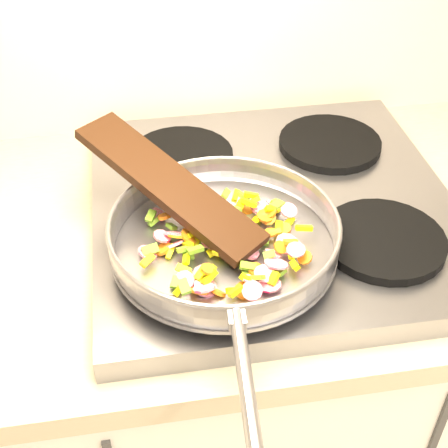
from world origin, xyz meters
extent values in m
cube|color=#939399|center=(-0.70, 1.67, 0.92)|extent=(0.60, 0.60, 0.04)
cylinder|color=black|center=(-0.84, 1.52, 0.95)|extent=(0.19, 0.19, 0.02)
cylinder|color=black|center=(-0.56, 1.52, 0.95)|extent=(0.19, 0.19, 0.02)
cylinder|color=black|center=(-0.84, 1.81, 0.95)|extent=(0.19, 0.19, 0.02)
cylinder|color=black|center=(-0.56, 1.81, 0.95)|extent=(0.19, 0.19, 0.02)
cylinder|color=#9E9EA5|center=(-0.80, 1.54, 0.96)|extent=(0.33, 0.33, 0.01)
torus|color=#9E9EA5|center=(-0.80, 1.54, 0.99)|extent=(0.37, 0.37, 0.05)
torus|color=#9E9EA5|center=(-0.80, 1.54, 1.01)|extent=(0.34, 0.34, 0.01)
cylinder|color=#9E9EA5|center=(-0.82, 1.28, 1.00)|extent=(0.03, 0.19, 0.02)
cube|color=#9E9EA5|center=(-0.82, 1.36, 1.00)|extent=(0.02, 0.03, 0.02)
cylinder|color=#DB154A|center=(-0.78, 1.44, 0.98)|extent=(0.03, 0.03, 0.02)
cylinder|color=orange|center=(-0.77, 1.47, 0.97)|extent=(0.03, 0.02, 0.02)
cylinder|color=#DB154A|center=(-0.85, 1.44, 0.98)|extent=(0.04, 0.04, 0.02)
cube|color=#699C24|center=(-0.88, 1.46, 0.97)|extent=(0.02, 0.02, 0.01)
cube|color=#699C24|center=(-0.87, 1.44, 0.99)|extent=(0.02, 0.02, 0.01)
cylinder|color=#DB154A|center=(-0.80, 1.62, 0.98)|extent=(0.04, 0.04, 0.02)
cube|color=yellow|center=(-0.85, 1.54, 0.97)|extent=(0.02, 0.02, 0.02)
cube|color=#699C24|center=(-0.79, 1.63, 0.98)|extent=(0.02, 0.03, 0.01)
cube|color=#699C24|center=(-0.88, 1.58, 0.97)|extent=(0.02, 0.02, 0.01)
cube|color=yellow|center=(-0.85, 1.56, 0.97)|extent=(0.02, 0.02, 0.01)
cube|color=yellow|center=(-0.77, 1.61, 0.98)|extent=(0.02, 0.03, 0.01)
cylinder|color=#DB154A|center=(-0.80, 1.63, 0.97)|extent=(0.04, 0.04, 0.02)
cube|color=#699C24|center=(-0.86, 1.47, 0.97)|extent=(0.02, 0.02, 0.01)
cube|color=yellow|center=(-0.82, 1.57, 0.97)|extent=(0.01, 0.03, 0.02)
cylinder|color=#DB154A|center=(-0.88, 1.54, 0.97)|extent=(0.04, 0.03, 0.03)
cylinder|color=#DB154A|center=(-0.88, 1.55, 0.98)|extent=(0.04, 0.03, 0.02)
cube|color=yellow|center=(-0.70, 1.57, 0.97)|extent=(0.02, 0.02, 0.01)
cylinder|color=orange|center=(-0.86, 1.64, 0.98)|extent=(0.02, 0.02, 0.01)
cube|color=yellow|center=(-0.80, 1.62, 0.98)|extent=(0.02, 0.02, 0.01)
cylinder|color=#DB154A|center=(-0.85, 1.61, 0.97)|extent=(0.04, 0.03, 0.02)
cube|color=yellow|center=(-0.80, 1.61, 0.98)|extent=(0.02, 0.01, 0.01)
cylinder|color=#DB154A|center=(-0.79, 1.42, 0.98)|extent=(0.04, 0.04, 0.02)
cube|color=yellow|center=(-0.81, 1.43, 0.97)|extent=(0.02, 0.01, 0.02)
cube|color=yellow|center=(-0.69, 1.53, 0.99)|extent=(0.03, 0.01, 0.01)
cube|color=yellow|center=(-0.84, 1.46, 0.98)|extent=(0.03, 0.02, 0.02)
cube|color=yellow|center=(-0.79, 1.44, 0.98)|extent=(0.02, 0.02, 0.02)
cylinder|color=orange|center=(-0.73, 1.57, 0.98)|extent=(0.03, 0.03, 0.02)
cube|color=yellow|center=(-0.72, 1.60, 0.97)|extent=(0.02, 0.02, 0.01)
cylinder|color=#DB154A|center=(-0.74, 1.60, 0.97)|extent=(0.04, 0.04, 0.01)
cube|color=#699C24|center=(-0.83, 1.54, 0.97)|extent=(0.02, 0.02, 0.02)
cylinder|color=#DB154A|center=(-0.76, 1.45, 0.98)|extent=(0.04, 0.04, 0.01)
cylinder|color=#DB154A|center=(-0.74, 1.49, 0.98)|extent=(0.03, 0.03, 0.02)
cube|color=#699C24|center=(-0.90, 1.60, 0.97)|extent=(0.02, 0.02, 0.02)
cylinder|color=#DB154A|center=(-0.71, 1.61, 0.97)|extent=(0.03, 0.04, 0.02)
cube|color=yellow|center=(-0.75, 1.44, 0.98)|extent=(0.02, 0.02, 0.02)
cube|color=yellow|center=(-0.77, 1.63, 0.98)|extent=(0.02, 0.03, 0.01)
cube|color=#699C24|center=(-0.71, 1.60, 0.98)|extent=(0.02, 0.03, 0.02)
cube|color=#699C24|center=(-0.76, 1.63, 0.98)|extent=(0.02, 0.02, 0.02)
cylinder|color=#DB154A|center=(-0.89, 1.55, 0.98)|extent=(0.04, 0.04, 0.02)
cylinder|color=#DB154A|center=(-0.87, 1.46, 0.97)|extent=(0.04, 0.04, 0.02)
cylinder|color=#DB154A|center=(-0.92, 1.53, 0.97)|extent=(0.03, 0.03, 0.02)
cube|color=#699C24|center=(-0.78, 1.59, 0.99)|extent=(0.02, 0.02, 0.02)
cylinder|color=#DB154A|center=(-0.76, 1.44, 0.97)|extent=(0.05, 0.05, 0.01)
cube|color=#699C24|center=(-0.78, 1.44, 0.98)|extent=(0.02, 0.02, 0.02)
cylinder|color=#DB154A|center=(-0.85, 1.47, 0.97)|extent=(0.04, 0.04, 0.02)
cylinder|color=orange|center=(-0.87, 1.54, 0.98)|extent=(0.03, 0.02, 0.02)
cylinder|color=orange|center=(-0.85, 1.56, 0.97)|extent=(0.03, 0.03, 0.02)
cylinder|color=#DB154A|center=(-0.72, 1.51, 0.98)|extent=(0.05, 0.05, 0.02)
cylinder|color=orange|center=(-0.71, 1.55, 0.97)|extent=(0.03, 0.03, 0.01)
cylinder|color=orange|center=(-0.85, 1.44, 0.97)|extent=(0.03, 0.03, 0.02)
cube|color=#699C24|center=(-0.78, 1.47, 0.97)|extent=(0.01, 0.02, 0.01)
cylinder|color=orange|center=(-0.75, 1.61, 0.96)|extent=(0.03, 0.03, 0.01)
cylinder|color=orange|center=(-0.73, 1.58, 0.98)|extent=(0.03, 0.03, 0.02)
cube|color=#699C24|center=(-0.71, 1.59, 0.99)|extent=(0.03, 0.03, 0.01)
cube|color=#699C24|center=(-0.74, 1.54, 0.97)|extent=(0.02, 0.03, 0.01)
cube|color=yellow|center=(-0.85, 1.55, 0.98)|extent=(0.03, 0.02, 0.01)
cylinder|color=#DB154A|center=(-0.89, 1.62, 0.97)|extent=(0.03, 0.04, 0.03)
cube|color=#699C24|center=(-0.78, 1.55, 0.97)|extent=(0.01, 0.02, 0.01)
cube|color=#699C24|center=(-0.74, 1.47, 0.97)|extent=(0.02, 0.03, 0.02)
cube|color=yellow|center=(-0.72, 1.55, 0.97)|extent=(0.02, 0.02, 0.01)
cylinder|color=#DB154A|center=(-0.70, 1.58, 0.98)|extent=(0.04, 0.03, 0.02)
cube|color=yellow|center=(-0.92, 1.51, 0.97)|extent=(0.02, 0.03, 0.01)
cube|color=yellow|center=(-0.86, 1.53, 0.98)|extent=(0.02, 0.02, 0.02)
cube|color=yellow|center=(-0.88, 1.53, 0.97)|extent=(0.02, 0.03, 0.02)
cube|color=yellow|center=(-0.75, 1.61, 0.98)|extent=(0.02, 0.02, 0.02)
cube|color=#699C24|center=(-0.78, 1.47, 0.98)|extent=(0.03, 0.01, 0.02)
cube|color=yellow|center=(-0.75, 1.62, 0.98)|extent=(0.03, 0.01, 0.01)
cylinder|color=orange|center=(-0.73, 1.54, 0.97)|extent=(0.02, 0.02, 0.01)
cube|color=yellow|center=(-0.73, 1.54, 0.97)|extent=(0.02, 0.01, 0.01)
cylinder|color=orange|center=(-0.81, 1.61, 0.98)|extent=(0.03, 0.03, 0.01)
cube|color=#699C24|center=(-0.75, 1.49, 0.98)|extent=(0.02, 0.01, 0.01)
cylinder|color=orange|center=(-0.81, 1.54, 0.98)|extent=(0.02, 0.03, 0.02)
cube|color=#699C24|center=(-0.91, 1.53, 0.97)|extent=(0.03, 0.02, 0.01)
cube|color=yellow|center=(-0.75, 1.58, 0.97)|extent=(0.02, 0.03, 0.02)
cube|color=#699C24|center=(-0.76, 1.63, 0.97)|extent=(0.01, 0.02, 0.01)
cylinder|color=orange|center=(-0.84, 1.56, 0.97)|extent=(0.03, 0.03, 0.02)
cube|color=yellow|center=(-0.82, 1.53, 0.97)|extent=(0.02, 0.02, 0.02)
cube|color=#699C24|center=(-0.81, 1.52, 0.98)|extent=(0.02, 0.02, 0.01)
cube|color=#699C24|center=(-0.82, 1.60, 0.98)|extent=(0.02, 0.02, 0.02)
cube|color=yellow|center=(-0.72, 1.49, 0.98)|extent=(0.02, 0.02, 0.01)
cylinder|color=#DB154A|center=(-0.71, 1.49, 0.98)|extent=(0.03, 0.03, 0.01)
cylinder|color=orange|center=(-0.73, 1.50, 0.98)|extent=(0.03, 0.02, 0.02)
cylinder|color=#DB154A|center=(-0.85, 1.57, 0.96)|extent=(0.05, 0.05, 0.01)
cube|color=yellow|center=(-0.87, 1.50, 0.98)|extent=(0.01, 0.02, 0.01)
cube|color=yellow|center=(-0.82, 1.52, 0.97)|extent=(0.02, 0.02, 0.01)
cube|color=#699C24|center=(-0.85, 1.51, 0.98)|extent=(0.03, 0.02, 0.01)
cube|color=#699C24|center=(-0.79, 1.55, 0.97)|extent=(0.02, 0.02, 0.01)
cube|color=#699C24|center=(-0.91, 1.60, 0.98)|extent=(0.02, 0.02, 0.01)
cylinder|color=#DB154A|center=(-0.83, 1.53, 0.98)|extent=(0.03, 0.03, 0.03)
cube|color=yellow|center=(-0.72, 1.46, 0.98)|extent=(0.01, 0.02, 0.02)
cylinder|color=orange|center=(-0.89, 1.59, 0.98)|extent=(0.03, 0.03, 0.01)
cylinder|color=#DB154A|center=(-0.77, 1.51, 0.97)|extent=(0.04, 0.04, 0.01)
cylinder|color=#DB154A|center=(-0.74, 1.47, 0.98)|extent=(0.05, 0.05, 0.02)
cube|color=yellow|center=(-0.82, 1.56, 0.97)|extent=(0.02, 0.02, 0.02)
cylinder|color=#DB154A|center=(-0.84, 1.45, 0.97)|extent=(0.04, 0.04, 0.02)
cylinder|color=orange|center=(-0.84, 1.47, 0.98)|extent=(0.03, 0.02, 0.01)
cube|color=yellow|center=(-0.72, 1.58, 0.98)|extent=(0.03, 0.01, 0.02)
cube|color=yellow|center=(-0.84, 1.47, 0.98)|extent=(0.02, 0.02, 0.02)
cylinder|color=orange|center=(-0.85, 1.55, 0.98)|extent=(0.03, 0.03, 0.02)
cylinder|color=#DB154A|center=(-0.79, 1.53, 0.98)|extent=(0.03, 0.04, 0.03)
cylinder|color=orange|center=(-0.70, 1.48, 0.97)|extent=(0.02, 0.02, 0.02)
cylinder|color=orange|center=(-0.89, 1.54, 0.97)|extent=(0.03, 0.03, 0.02)
cube|color=yellow|center=(-0.81, 1.42, 0.98)|extent=(0.02, 0.02, 0.01)
cube|color=yellow|center=(-0.76, 1.60, 0.99)|extent=(0.03, 0.03, 0.01)
cube|color=#699C24|center=(-0.81, 1.62, 0.97)|extent=(0.02, 0.01, 0.01)
cube|color=yellow|center=(-0.87, 1.48, 0.97)|extent=(0.02, 0.02, 0.01)
cylinder|color=orange|center=(-0.83, 1.44, 0.96)|extent=(0.03, 0.03, 0.02)
cylinder|color=orange|center=(-0.73, 1.58, 0.98)|extent=(0.04, 0.04, 0.01)
cube|color=yellow|center=(-0.82, 1.51, 0.98)|extent=(0.02, 0.02, 0.01)
cube|color=yellow|center=(-0.85, 1.65, 0.97)|extent=(0.01, 0.02, 0.01)
cylinder|color=#DB154A|center=(-0.82, 1.56, 0.97)|extent=(0.05, 0.05, 0.01)
cube|color=yellow|center=(-0.85, 1.47, 0.98)|extent=(0.02, 0.02, 0.02)
cylinder|color=orange|center=(-0.71, 1.51, 0.98)|extent=(0.03, 0.03, 0.02)
cylinder|color=orange|center=(-0.80, 1.43, 0.97)|extent=(0.03, 0.03, 0.02)
cube|color=#699C24|center=(-0.84, 1.62, 0.98)|extent=(0.01, 0.02, 0.01)
cube|color=yellow|center=(-0.79, 1.55, 0.98)|extent=(0.02, 0.01, 0.01)
cube|color=#699C24|center=(-0.86, 1.52, 0.97)|extent=(0.02, 0.02, 0.02)
cube|color=yellow|center=(-0.88, 1.45, 0.97)|extent=(0.02, 0.02, 0.02)
cube|color=#699C24|center=(-0.87, 1.52, 0.98)|extent=(0.02, 0.02, 0.01)
cube|color=yellow|center=(-0.78, 1.51, 0.99)|extent=(0.02, 0.02, 0.01)
cylinder|color=orange|center=(-0.83, 1.53, 0.99)|extent=(0.02, 0.02, 0.02)
cube|color=black|center=(-0.88, 1.62, 1.02)|extent=(0.27, 0.30, 0.10)
camera|label=1|loc=(-0.92, 0.86, 1.57)|focal=50.00mm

